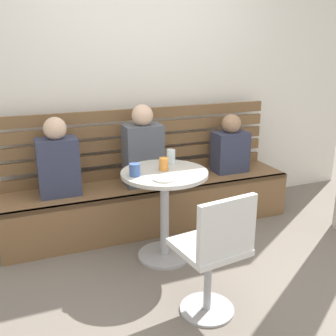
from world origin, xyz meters
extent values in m
plane|color=#70665B|center=(0.00, 0.00, 0.00)|extent=(8.00, 8.00, 0.00)
cube|color=silver|center=(0.00, 1.64, 1.45)|extent=(5.20, 0.10, 2.90)
cube|color=brown|center=(0.00, 1.20, 0.22)|extent=(2.70, 0.52, 0.44)
cube|color=brown|center=(0.00, 0.96, 0.42)|extent=(2.70, 0.04, 0.04)
cube|color=brown|center=(0.00, 1.44, 0.49)|extent=(2.65, 0.04, 0.10)
cube|color=brown|center=(0.00, 1.44, 0.64)|extent=(2.65, 0.04, 0.10)
cube|color=brown|center=(0.00, 1.44, 0.78)|extent=(2.65, 0.04, 0.10)
cube|color=brown|center=(0.00, 1.44, 0.92)|extent=(2.65, 0.04, 0.10)
cube|color=brown|center=(0.00, 1.44, 1.05)|extent=(2.65, 0.04, 0.10)
cylinder|color=#ADADB2|center=(-0.09, 0.62, 0.01)|extent=(0.44, 0.44, 0.02)
cylinder|color=#ADADB2|center=(-0.09, 0.62, 0.37)|extent=(0.07, 0.07, 0.69)
cylinder|color=#B7B2A8|center=(-0.09, 0.62, 0.72)|extent=(0.68, 0.68, 0.03)
cylinder|color=#ADADB2|center=(-0.09, -0.13, 0.01)|extent=(0.36, 0.36, 0.02)
cylinder|color=#ADADB2|center=(-0.09, -0.13, 0.23)|extent=(0.05, 0.05, 0.45)
cube|color=silver|center=(-0.09, -0.13, 0.47)|extent=(0.45, 0.45, 0.04)
cube|color=silver|center=(-0.07, -0.30, 0.67)|extent=(0.40, 0.09, 0.36)
cube|color=#4C515B|center=(-0.08, 1.19, 0.72)|extent=(0.34, 0.22, 0.56)
sphere|color=#DBB293|center=(-0.08, 1.19, 1.08)|extent=(0.19, 0.19, 0.19)
cube|color=#333851|center=(0.86, 1.24, 0.64)|extent=(0.34, 0.22, 0.41)
sphere|color=#A37A5B|center=(0.86, 1.24, 0.93)|extent=(0.19, 0.19, 0.19)
cube|color=#333851|center=(-0.83, 1.21, 0.69)|extent=(0.34, 0.22, 0.49)
sphere|color=#DBB293|center=(-0.83, 1.21, 1.02)|extent=(0.19, 0.19, 0.19)
cylinder|color=orange|center=(-0.09, 0.65, 0.79)|extent=(0.07, 0.07, 0.10)
cylinder|color=silver|center=(0.03, 0.79, 0.80)|extent=(0.07, 0.07, 0.12)
cylinder|color=#3D5B9E|center=(-0.34, 0.60, 0.79)|extent=(0.08, 0.08, 0.09)
cylinder|color=white|center=(-0.16, 0.44, 0.75)|extent=(0.17, 0.17, 0.01)
camera|label=1|loc=(-1.15, -2.09, 1.69)|focal=42.26mm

